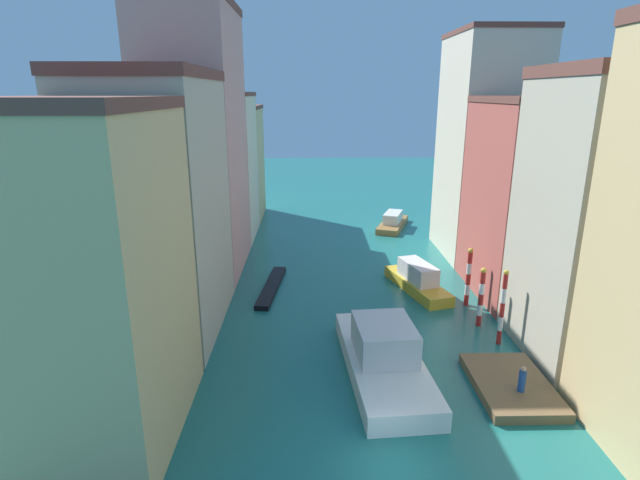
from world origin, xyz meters
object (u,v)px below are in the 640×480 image
vaporetto_white (384,355)px  waterfront_dock (511,385)px  person_on_dock (522,380)px  mooring_pole_0 (502,307)px  gondola_black (271,287)px  motorboat_0 (393,222)px  motorboat_1 (417,280)px  mooring_pole_1 (481,296)px  mooring_pole_2 (468,276)px

vaporetto_white → waterfront_dock: bearing=-15.9°
person_on_dock → mooring_pole_0: 6.02m
gondola_black → motorboat_0: size_ratio=1.05×
vaporetto_white → gondola_black: (-7.07, 12.16, -0.82)m
gondola_black → motorboat_1: motorboat_1 is taller
mooring_pole_1 → vaporetto_white: 9.12m
waterfront_dock → mooring_pole_2: 10.93m
person_on_dock → motorboat_1: size_ratio=0.18×
gondola_black → motorboat_1: bearing=-2.2°
mooring_pole_1 → gondola_black: size_ratio=0.49×
person_on_dock → motorboat_0: person_on_dock is taller
person_on_dock → mooring_pole_0: mooring_pole_0 is taller
mooring_pole_0 → gondola_black: (-14.62, 9.10, -2.27)m
waterfront_dock → mooring_pole_0: (1.15, 4.88, 2.21)m
vaporetto_white → gondola_black: vaporetto_white is taller
waterfront_dock → mooring_pole_1: mooring_pole_1 is taller
mooring_pole_1 → waterfront_dock: bearing=-95.7°
mooring_pole_0 → vaporetto_white: size_ratio=0.44×
motorboat_1 → motorboat_0: bearing=86.6°
person_on_dock → gondola_black: 20.16m
mooring_pole_0 → mooring_pole_2: (-0.23, 5.83, -0.24)m
motorboat_1 → mooring_pole_2: bearing=-43.3°
gondola_black → motorboat_0: (12.51, 18.35, 0.45)m
mooring_pole_0 → gondola_black: mooring_pole_0 is taller
person_on_dock → mooring_pole_2: 11.69m
person_on_dock → mooring_pole_2: (0.82, 11.61, 1.08)m
person_on_dock → mooring_pole_2: bearing=86.0°
mooring_pole_2 → motorboat_1: mooring_pole_2 is taller
mooring_pole_2 → person_on_dock: bearing=-94.0°
motorboat_1 → gondola_black: bearing=177.8°
waterfront_dock → person_on_dock: bearing=-83.8°
person_on_dock → motorboat_0: bearing=91.8°
motorboat_0 → motorboat_1: motorboat_1 is taller
person_on_dock → mooring_pole_1: mooring_pole_1 is taller
mooring_pole_0 → motorboat_1: size_ratio=0.62×
gondola_black → waterfront_dock: bearing=-46.1°
person_on_dock → mooring_pole_2: mooring_pole_2 is taller
motorboat_0 → person_on_dock: bearing=-88.2°
person_on_dock → waterfront_dock: bearing=96.2°
mooring_pole_1 → mooring_pole_2: size_ratio=0.94×
waterfront_dock → mooring_pole_0: 5.48m
mooring_pole_2 → gondola_black: 14.90m
gondola_black → motorboat_1: 11.42m
mooring_pole_2 → vaporetto_white: bearing=-129.5°
mooring_pole_2 → gondola_black: (-14.39, 3.27, -2.03)m
waterfront_dock → mooring_pole_0: bearing=76.8°
mooring_pole_2 → vaporetto_white: (-7.33, -8.89, -1.20)m
motorboat_0 → mooring_pole_2: bearing=-85.0°
mooring_pole_1 → mooring_pole_2: mooring_pole_2 is taller
mooring_pole_2 → gondola_black: size_ratio=0.52×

